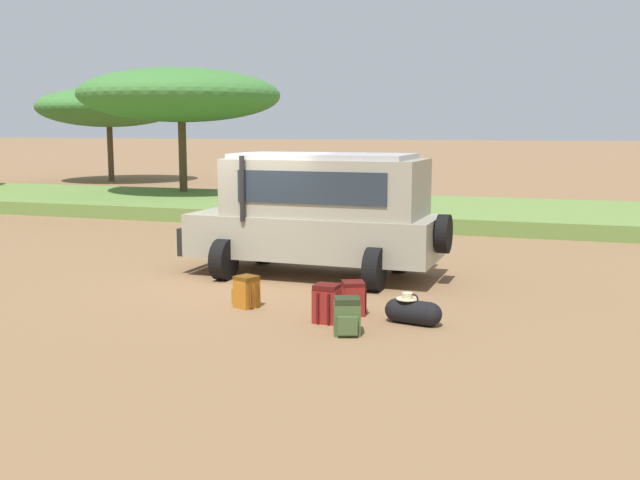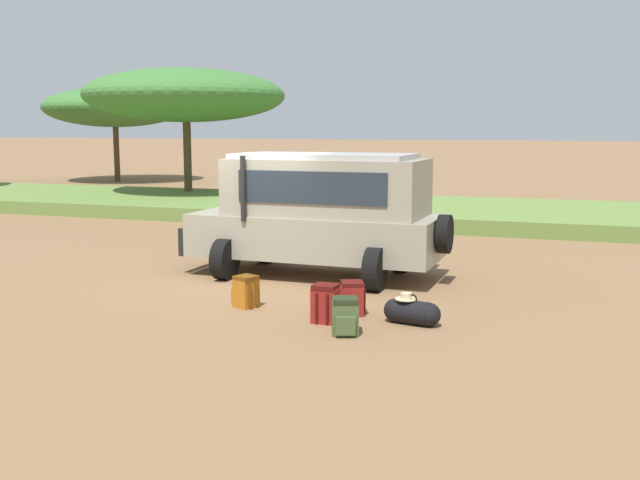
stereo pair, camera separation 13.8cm
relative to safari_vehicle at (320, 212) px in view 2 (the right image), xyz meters
The scene contains 10 objects.
ground_plane 1.88m from the safari_vehicle, 144.04° to the right, with size 320.00×320.00×0.00m, color olive.
grass_bank 10.22m from the safari_vehicle, 96.26° to the left, with size 120.00×7.00×0.44m.
safari_vehicle is the anchor object (origin of this frame).
backpack_beside_front_wheel 3.74m from the safari_vehicle, 69.15° to the right, with size 0.39×0.44×0.59m.
backpack_cluster_center 4.42m from the safari_vehicle, 65.75° to the right, with size 0.46×0.49×0.54m.
backpack_near_rear_wheel 3.08m from the safari_vehicle, 95.73° to the right, with size 0.47×0.43×0.53m.
backpack_outermost 3.32m from the safari_vehicle, 61.48° to the right, with size 0.51×0.49×0.53m.
duffel_bag_low_black_case 4.11m from the safari_vehicle, 50.04° to the right, with size 0.90×0.47×0.47m.
acacia_tree_left_mid 28.87m from the safari_vehicle, 132.33° to the left, with size 7.50×7.81×5.07m.
acacia_tree_centre_back 15.96m from the safari_vehicle, 128.89° to the left, with size 7.59×8.30×5.19m.
Camera 2 is at (6.01, -13.06, 2.95)m, focal length 42.00 mm.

